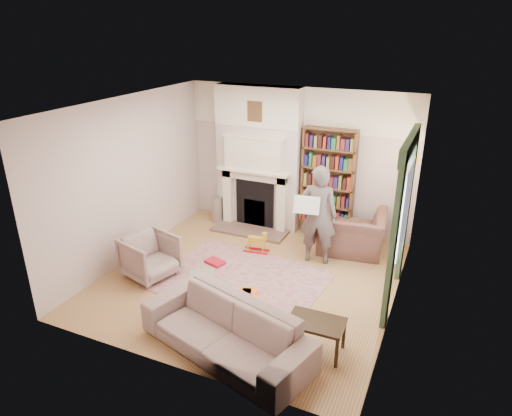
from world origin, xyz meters
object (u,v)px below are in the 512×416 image
at_px(bookcase, 328,178).
at_px(paraffin_heater, 217,209).
at_px(rocking_horse, 256,242).
at_px(man_reading, 318,215).
at_px(coffee_table, 315,336).
at_px(armchair_left, 150,256).
at_px(sofa, 226,330).
at_px(armchair_reading, 351,232).

relative_size(bookcase, paraffin_heater, 3.36).
height_order(paraffin_heater, rocking_horse, paraffin_heater).
relative_size(man_reading, paraffin_heater, 3.17).
distance_m(coffee_table, paraffin_heater, 4.36).
bearing_deg(paraffin_heater, armchair_left, -88.72).
bearing_deg(rocking_horse, bookcase, 45.33).
distance_m(armchair_left, man_reading, 2.87).
bearing_deg(sofa, bookcase, 104.14).
bearing_deg(armchair_left, man_reading, -39.99).
height_order(sofa, paraffin_heater, sofa).
bearing_deg(coffee_table, bookcase, 102.87).
bearing_deg(paraffin_heater, rocking_horse, -35.70).
xyz_separation_m(armchair_reading, armchair_left, (-2.79, -2.18, -0.03)).
bearing_deg(paraffin_heater, sofa, -60.06).
xyz_separation_m(bookcase, man_reading, (0.16, -1.11, -0.30)).
bearing_deg(coffee_table, armchair_left, 165.85).
bearing_deg(bookcase, armchair_reading, -39.79).
distance_m(bookcase, armchair_left, 3.56).
xyz_separation_m(armchair_left, sofa, (2.00, -1.18, -0.02)).
xyz_separation_m(armchair_left, paraffin_heater, (-0.05, 2.39, -0.08)).
xyz_separation_m(sofa, coffee_table, (1.02, 0.48, -0.11)).
bearing_deg(man_reading, paraffin_heater, -26.88).
bearing_deg(paraffin_heater, bookcase, 7.73).
distance_m(armchair_reading, armchair_left, 3.54).
xyz_separation_m(armchair_left, rocking_horse, (1.25, 1.45, -0.15)).
xyz_separation_m(sofa, rocking_horse, (-0.75, 2.63, -0.13)).
bearing_deg(man_reading, armchair_reading, -135.11).
height_order(coffee_table, rocking_horse, coffee_table).
bearing_deg(man_reading, coffee_table, 98.55).
height_order(bookcase, paraffin_heater, bookcase).
bearing_deg(man_reading, armchair_left, 25.92).
bearing_deg(armchair_reading, armchair_left, 31.15).
distance_m(armchair_left, sofa, 2.32).
distance_m(armchair_left, coffee_table, 3.11).
relative_size(sofa, man_reading, 1.31).
bearing_deg(armchair_reading, sofa, 69.93).
xyz_separation_m(man_reading, rocking_horse, (-1.08, -0.13, -0.67)).
height_order(armchair_reading, rocking_horse, armchair_reading).
distance_m(bookcase, man_reading, 1.16).
bearing_deg(rocking_horse, paraffin_heater, 136.35).
bearing_deg(armchair_reading, man_reading, 46.17).
height_order(armchair_left, man_reading, man_reading).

